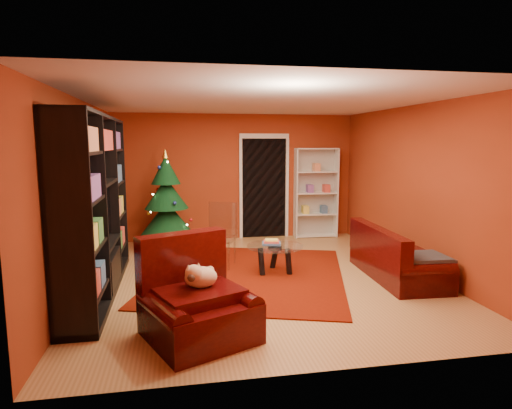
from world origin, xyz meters
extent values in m
cube|color=#A77542|center=(0.00, 0.00, -0.03)|extent=(5.00, 5.50, 0.05)
cube|color=silver|center=(0.00, 0.00, 2.62)|extent=(5.00, 5.50, 0.05)
cube|color=#963317|center=(0.00, 2.77, 1.30)|extent=(5.00, 0.05, 2.60)
cube|color=#963317|center=(-2.52, 0.00, 1.30)|extent=(0.05, 5.50, 2.60)
cube|color=#963317|center=(2.52, 0.00, 1.30)|extent=(0.05, 5.50, 2.60)
cube|color=#641203|center=(-0.14, 0.12, 0.01)|extent=(3.61, 3.91, 0.02)
cube|color=#216F27|center=(-0.80, 2.02, 0.13)|extent=(0.26, 0.26, 0.25)
cube|color=maroon|center=(-1.10, 2.55, 0.11)|extent=(0.24, 0.24, 0.22)
camera|label=1|loc=(-1.19, -6.12, 2.00)|focal=30.00mm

